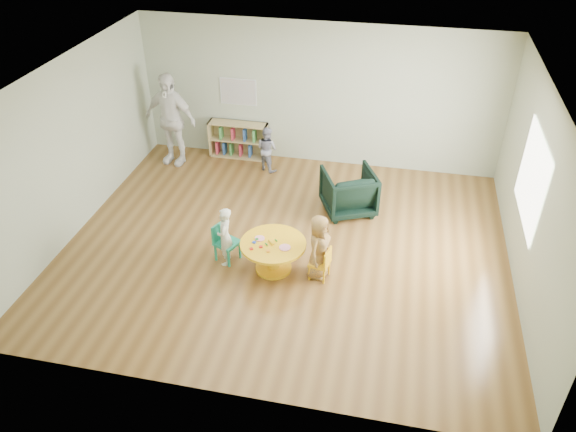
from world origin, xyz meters
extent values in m
plane|color=brown|center=(0.00, 0.00, 0.00)|extent=(7.00, 7.00, 0.00)
cube|color=silver|center=(0.00, 0.00, 2.75)|extent=(7.00, 6.00, 0.10)
cube|color=#9BA990|center=(0.00, 3.00, 1.40)|extent=(7.00, 0.10, 2.80)
cube|color=#9BA990|center=(0.00, -3.00, 1.40)|extent=(7.00, 0.10, 2.80)
cube|color=#9BA990|center=(-3.50, 0.00, 1.40)|extent=(0.10, 6.00, 2.80)
cube|color=#9BA990|center=(3.50, 0.00, 1.40)|extent=(0.10, 6.00, 2.80)
cube|color=white|center=(3.48, 0.30, 1.50)|extent=(0.02, 1.60, 1.30)
cylinder|color=yellow|center=(-0.06, -0.61, 0.23)|extent=(0.18, 0.18, 0.45)
cylinder|color=yellow|center=(-0.06, -0.61, 0.02)|extent=(0.55, 0.55, 0.04)
cylinder|color=yellow|center=(-0.06, -0.61, 0.47)|extent=(0.99, 0.99, 0.04)
cylinder|color=pink|center=(-0.28, -0.55, 0.50)|extent=(0.15, 0.15, 0.01)
cylinder|color=pink|center=(0.14, -0.70, 0.50)|extent=(0.17, 0.17, 0.01)
cylinder|color=yellow|center=(-0.08, -0.63, 0.52)|extent=(0.12, 0.12, 0.04)
cylinder|color=#136F1D|center=(-0.14, -0.69, 0.52)|extent=(0.05, 0.05, 0.02)
cylinder|color=#136F1D|center=(-0.02, -0.57, 0.52)|extent=(0.05, 0.05, 0.02)
cube|color=red|center=(-0.21, -0.75, 0.50)|extent=(0.06, 0.06, 0.02)
cube|color=orange|center=(-0.08, -0.83, 0.50)|extent=(0.06, 0.06, 0.02)
cube|color=blue|center=(-0.34, -0.67, 0.50)|extent=(0.06, 0.05, 0.02)
cube|color=#136F1D|center=(-0.31, -0.59, 0.50)|extent=(0.06, 0.06, 0.02)
cube|color=red|center=(-0.34, -0.83, 0.50)|extent=(0.06, 0.07, 0.02)
cube|color=#1A936F|center=(-0.81, -0.52, 0.31)|extent=(0.44, 0.44, 0.04)
cube|color=#1A936F|center=(-0.94, -0.46, 0.48)|extent=(0.16, 0.32, 0.29)
cylinder|color=#1A936F|center=(-0.88, -0.34, 0.14)|extent=(0.04, 0.04, 0.29)
cylinder|color=#1A936F|center=(-0.99, -0.59, 0.14)|extent=(0.04, 0.04, 0.29)
cylinder|color=#1A936F|center=(-0.64, -0.45, 0.14)|extent=(0.04, 0.04, 0.29)
cylinder|color=#1A936F|center=(-0.74, -0.69, 0.14)|extent=(0.04, 0.04, 0.29)
cube|color=yellow|center=(0.65, -0.65, 0.26)|extent=(0.33, 0.33, 0.04)
cube|color=yellow|center=(0.77, -0.67, 0.40)|extent=(0.08, 0.28, 0.24)
cylinder|color=yellow|center=(0.74, -0.78, 0.12)|extent=(0.03, 0.03, 0.24)
cylinder|color=yellow|center=(0.79, -0.56, 0.12)|extent=(0.03, 0.03, 0.24)
cylinder|color=yellow|center=(0.52, -0.74, 0.12)|extent=(0.03, 0.03, 0.24)
cylinder|color=yellow|center=(0.56, -0.52, 0.12)|extent=(0.03, 0.03, 0.24)
cube|color=tan|center=(-2.19, 2.83, 0.38)|extent=(0.03, 0.30, 0.75)
cube|color=tan|center=(-1.01, 2.83, 0.38)|extent=(0.03, 0.30, 0.75)
cube|color=tan|center=(-1.60, 2.83, 0.01)|extent=(1.20, 0.30, 0.03)
cube|color=tan|center=(-1.60, 2.83, 0.73)|extent=(1.20, 0.30, 0.03)
cube|color=tan|center=(-1.60, 2.83, 0.38)|extent=(1.14, 0.28, 0.03)
cube|color=tan|center=(-1.60, 2.97, 0.38)|extent=(1.20, 0.02, 0.75)
cube|color=#D63953|center=(-2.05, 2.81, 0.18)|extent=(0.04, 0.18, 0.26)
cube|color=#2E58A2|center=(-1.90, 2.81, 0.18)|extent=(0.04, 0.18, 0.26)
cube|color=#499F4F|center=(-1.75, 2.81, 0.18)|extent=(0.04, 0.18, 0.26)
cube|color=#D63953|center=(-1.55, 2.81, 0.18)|extent=(0.04, 0.18, 0.26)
cube|color=#2E58A2|center=(-1.35, 2.81, 0.18)|extent=(0.04, 0.18, 0.26)
cube|color=#499F4F|center=(-1.95, 2.81, 0.53)|extent=(0.04, 0.18, 0.26)
cube|color=#D63953|center=(-1.70, 2.81, 0.53)|extent=(0.04, 0.18, 0.26)
cube|color=#2E58A2|center=(-1.45, 2.81, 0.53)|extent=(0.04, 0.18, 0.26)
cube|color=#499F4F|center=(-1.25, 2.81, 0.53)|extent=(0.04, 0.18, 0.26)
cube|color=silver|center=(-1.60, 2.98, 1.35)|extent=(0.74, 0.01, 0.54)
cube|color=#FA3444|center=(-1.60, 2.98, 1.35)|extent=(0.70, 0.00, 0.50)
imported|color=black|center=(0.85, 1.25, 0.39)|extent=(1.12, 1.13, 0.79)
imported|color=silver|center=(-0.81, -0.59, 0.48)|extent=(0.28, 0.38, 0.97)
imported|color=yellow|center=(0.62, -0.61, 0.52)|extent=(0.44, 0.57, 1.04)
imported|color=#1C2447|center=(-0.90, 2.42, 0.45)|extent=(0.55, 0.51, 0.91)
imported|color=white|center=(-2.82, 2.35, 0.93)|extent=(1.15, 0.64, 1.86)
camera|label=1|loc=(1.55, -7.11, 5.47)|focal=35.00mm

